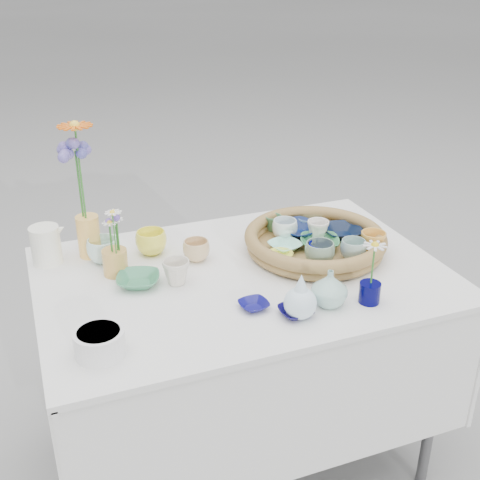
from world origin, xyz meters
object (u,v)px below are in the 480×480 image
object	(u,v)px
bud_vase_seafoam	(330,288)
wicker_tray	(315,241)
display_table	(242,454)
tall_vase_yellow	(89,236)

from	to	relation	value
bud_vase_seafoam	wicker_tray	bearing A→B (deg)	69.47
display_table	bud_vase_seafoam	world-z (taller)	bud_vase_seafoam
wicker_tray	bud_vase_seafoam	size ratio (longest dim) A/B	4.35
bud_vase_seafoam	display_table	bearing A→B (deg)	121.43
wicker_tray	bud_vase_seafoam	world-z (taller)	bud_vase_seafoam
wicker_tray	display_table	bearing A→B (deg)	-169.88
bud_vase_seafoam	tall_vase_yellow	size ratio (longest dim) A/B	0.78
display_table	wicker_tray	distance (m)	0.85
display_table	wicker_tray	size ratio (longest dim) A/B	2.66
display_table	tall_vase_yellow	distance (m)	0.98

